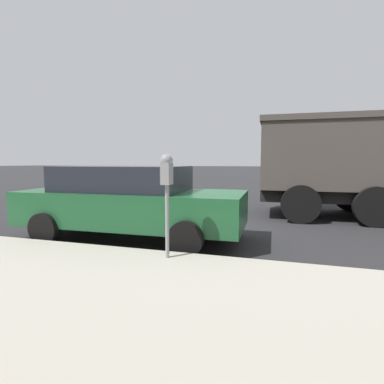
# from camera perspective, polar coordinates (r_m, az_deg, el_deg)

# --- Properties ---
(ground_plane) EXTENTS (220.00, 220.00, 0.00)m
(ground_plane) POSITION_cam_1_polar(r_m,az_deg,el_deg) (7.40, -2.71, -7.18)
(ground_plane) COLOR #2B2B2D
(parking_meter) EXTENTS (0.21, 0.19, 1.62)m
(parking_meter) POSITION_cam_1_polar(r_m,az_deg,el_deg) (4.62, -4.82, 2.50)
(parking_meter) COLOR gray
(parking_meter) RESTS_ON sidewalk
(car_green) EXTENTS (2.08, 4.84, 1.56)m
(car_green) POSITION_cam_1_polar(r_m,az_deg,el_deg) (6.60, -11.81, -1.62)
(car_green) COLOR #1E5B33
(car_green) RESTS_ON ground_plane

